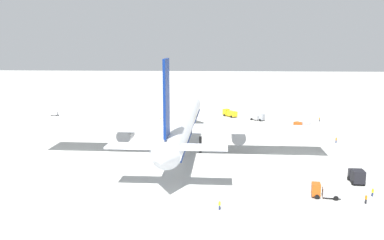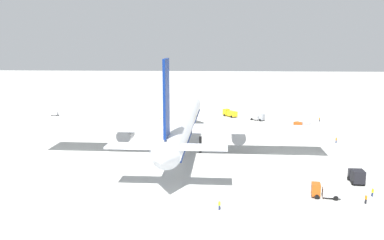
{
  "view_description": "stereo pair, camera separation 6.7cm",
  "coord_description": "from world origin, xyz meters",
  "views": [
    {
      "loc": [
        -110.65,
        -8.39,
        29.36
      ],
      "look_at": [
        1.52,
        -2.57,
        7.92
      ],
      "focal_mm": 38.84,
      "sensor_mm": 36.0,
      "label": 1
    },
    {
      "loc": [
        -110.64,
        -8.45,
        29.36
      ],
      "look_at": [
        1.52,
        -2.57,
        7.92
      ],
      "focal_mm": 38.84,
      "sensor_mm": 36.0,
      "label": 2
    }
  ],
  "objects": [
    {
      "name": "ground_plane",
      "position": [
        0.0,
        0.0,
        0.0
      ],
      "size": [
        600.0,
        600.0,
        0.0
      ],
      "primitive_type": "plane",
      "color": "#B2B2AD"
    },
    {
      "name": "airliner",
      "position": [
        -1.44,
        0.04,
        7.39
      ],
      "size": [
        77.65,
        75.52,
        26.07
      ],
      "color": "silver",
      "rests_on": "ground"
    },
    {
      "name": "service_truck_0",
      "position": [
        43.46,
        -25.06,
        1.3
      ],
      "size": [
        4.85,
        5.72,
        2.6
      ],
      "color": "#999EA5",
      "rests_on": "ground"
    },
    {
      "name": "service_truck_1",
      "position": [
        -25.85,
        -38.6,
        1.61
      ],
      "size": [
        4.76,
        2.78,
        3.01
      ],
      "color": "black",
      "rests_on": "ground"
    },
    {
      "name": "service_truck_2",
      "position": [
        -34.58,
        -29.79,
        1.35
      ],
      "size": [
        3.12,
        5.57,
        2.74
      ],
      "color": "#BF4C14",
      "rests_on": "ground"
    },
    {
      "name": "service_truck_3",
      "position": [
        50.69,
        -14.93,
        1.45
      ],
      "size": [
        6.3,
        5.81,
        2.78
      ],
      "color": "yellow",
      "rests_on": "ground"
    },
    {
      "name": "service_truck_4",
      "position": [
        28.45,
        -38.48,
        1.48
      ],
      "size": [
        5.42,
        6.3,
        2.7
      ],
      "color": "#BF4C14",
      "rests_on": "ground"
    },
    {
      "name": "baggage_cart_0",
      "position": [
        49.39,
        54.84,
        0.81
      ],
      "size": [
        2.06,
        3.67,
        1.49
      ],
      "color": "#595B60",
      "rests_on": "ground"
    },
    {
      "name": "ground_worker_0",
      "position": [
        42.42,
        -47.71,
        0.85
      ],
      "size": [
        0.4,
        0.4,
        1.67
      ],
      "color": "black",
      "rests_on": "ground"
    },
    {
      "name": "ground_worker_1",
      "position": [
        -33.45,
        -39.11,
        0.83
      ],
      "size": [
        0.56,
        0.56,
        1.64
      ],
      "color": "navy",
      "rests_on": "ground"
    },
    {
      "name": "ground_worker_3",
      "position": [
        -41.44,
        -9.67,
        0.89
      ],
      "size": [
        0.56,
        0.56,
        1.75
      ],
      "color": "navy",
      "rests_on": "ground"
    },
    {
      "name": "ground_worker_4",
      "position": [
        -37.24,
        -36.51,
        0.9
      ],
      "size": [
        0.56,
        0.56,
        1.77
      ],
      "color": "black",
      "rests_on": "ground"
    },
    {
      "name": "ground_worker_5",
      "position": [
        9.24,
        -44.37,
        0.88
      ],
      "size": [
        0.55,
        0.55,
        1.73
      ],
      "color": "navy",
      "rests_on": "ground"
    },
    {
      "name": "traffic_cone_0",
      "position": [
        44.15,
        11.6,
        0.28
      ],
      "size": [
        0.36,
        0.36,
        0.55
      ],
      "primitive_type": "cone",
      "color": "orange",
      "rests_on": "ground"
    },
    {
      "name": "traffic_cone_1",
      "position": [
        41.64,
        3.19,
        0.28
      ],
      "size": [
        0.36,
        0.36,
        0.55
      ],
      "primitive_type": "cone",
      "color": "orange",
      "rests_on": "ground"
    }
  ]
}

